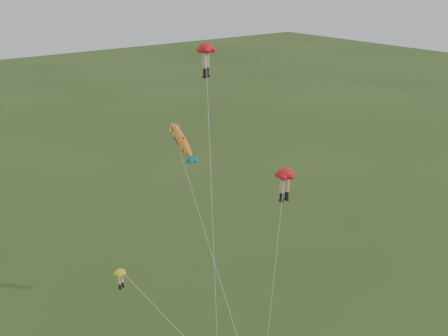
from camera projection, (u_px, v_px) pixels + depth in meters
legs_kite_red_high at (206, 56)px, 35.20m from camera, size 6.08×9.21×21.89m
legs_kite_red_mid at (285, 178)px, 36.70m from camera, size 6.19×5.10×13.14m
legs_kite_yellow at (129, 282)px, 32.64m from camera, size 5.42×8.25×8.46m
fish_kite at (181, 141)px, 37.97m from camera, size 2.83×13.59×15.93m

